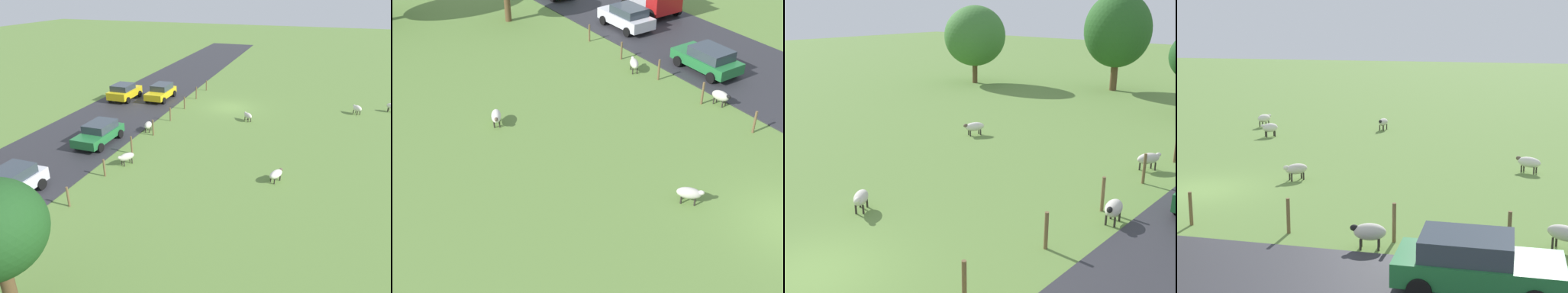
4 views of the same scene
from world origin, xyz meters
The scene contains 13 objects.
ground_plane centered at (0.00, 0.00, 0.00)m, with size 160.00×160.00×0.00m, color olive.
sheep_0 centered at (-14.97, 4.35, 0.50)m, with size 1.08×0.65×0.74m.
sheep_1 centered at (-14.35, -3.44, 0.56)m, with size 1.10×0.88×0.83m.
sheep_2 centered at (3.50, 13.91, 0.53)m, with size 0.94×1.22×0.78m.
sheep_3 centered at (4.70, 8.15, 0.53)m, with size 0.68×1.14×0.80m.
sheep_4 centered at (-11.28, -1.76, 0.54)m, with size 0.97×1.06×0.81m.
sheep_5 centered at (-5.95, 13.07, 0.48)m, with size 0.91×1.23×0.72m.
sheep_6 centered at (-2.32, 3.21, 0.49)m, with size 1.00×1.05×0.72m.
fence_post_2 centered at (3.98, 1.79, 0.58)m, with size 0.12×0.12×1.15m, color brown.
fence_post_3 centered at (3.98, 5.28, 0.59)m, with size 0.12×0.12×1.18m, color brown.
fence_post_4 centered at (3.98, 8.78, 0.63)m, with size 0.12×0.12×1.27m, color brown.
fence_post_5 centered at (3.98, 12.27, 0.63)m, with size 0.12×0.12×1.26m, color brown.
car_0 centered at (7.04, 11.44, 0.84)m, with size 2.14×4.19×1.49m.
Camera 4 is at (21.19, 12.10, 6.77)m, focal length 54.55 mm.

